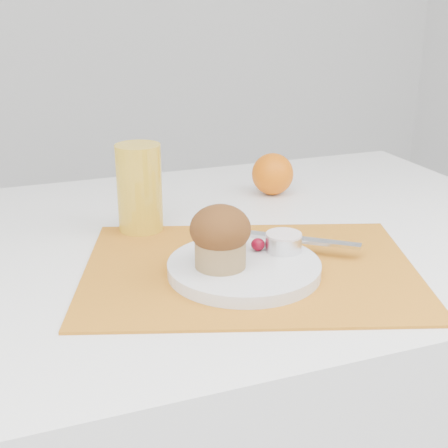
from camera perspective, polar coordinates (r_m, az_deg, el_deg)
name	(u,v)px	position (r m, az deg, el deg)	size (l,w,h in m)	color
table	(210,426)	(1.20, -1.28, -18.02)	(1.20, 0.80, 0.75)	white
placemat	(250,269)	(0.90, 2.39, -4.12)	(0.47, 0.35, 0.00)	#C4731B
plate	(244,268)	(0.87, 1.84, -4.02)	(0.21, 0.21, 0.02)	silver
ramekin	(284,243)	(0.91, 5.47, -1.73)	(0.05, 0.05, 0.02)	silver
cream	(284,235)	(0.90, 5.49, -1.05)	(0.05, 0.05, 0.01)	silver
raspberry_near	(240,239)	(0.92, 1.46, -1.42)	(0.02, 0.02, 0.02)	#5D0502
raspberry_far	(258,244)	(0.91, 3.13, -1.87)	(0.02, 0.02, 0.02)	#550210
butter_knife	(290,238)	(0.95, 6.08, -1.33)	(0.21, 0.02, 0.01)	silver
orange	(273,174)	(1.22, 4.46, 4.58)	(0.08, 0.08, 0.08)	orange
juice_glass	(140,189)	(1.02, -7.73, 3.20)	(0.07, 0.07, 0.15)	gold
muffin	(220,236)	(0.84, -0.34, -1.10)	(0.08, 0.08, 0.09)	#A17F4E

